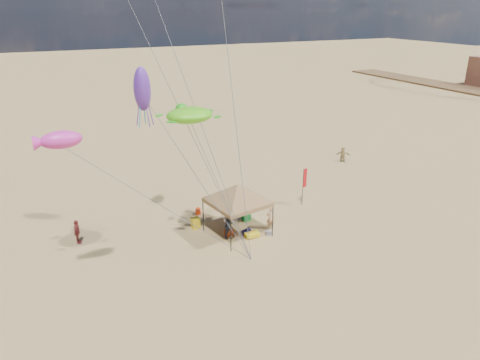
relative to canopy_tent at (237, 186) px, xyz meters
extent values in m
plane|color=tan|center=(-0.19, -3.75, -3.28)|extent=(280.00, 280.00, 0.00)
cylinder|color=black|center=(-1.82, 1.30, -2.23)|extent=(0.06, 0.06, 2.11)
cylinder|color=black|center=(1.30, 1.82, -2.23)|extent=(0.06, 0.06, 2.11)
cylinder|color=black|center=(-1.30, -1.82, -2.23)|extent=(0.06, 0.06, 2.11)
cylinder|color=black|center=(1.82, -1.30, -2.23)|extent=(0.06, 0.06, 2.11)
cube|color=olive|center=(0.00, 0.00, -1.05)|extent=(3.74, 3.74, 0.25)
pyramid|color=olive|center=(0.00, 0.00, 0.13)|extent=(6.30, 6.30, 1.05)
cylinder|color=black|center=(6.15, 1.92, -1.86)|extent=(0.04, 0.04, 2.84)
cube|color=red|center=(6.34, 1.99, -1.21)|extent=(0.40, 0.17, 1.42)
cube|color=#B8390E|center=(-0.56, 0.08, -3.09)|extent=(0.54, 0.38, 0.38)
cube|color=#164CB6|center=(2.90, 3.08, -3.09)|extent=(0.54, 0.38, 0.38)
cylinder|color=#0E0B33|center=(0.45, -0.29, -3.10)|extent=(0.69, 0.54, 0.36)
cylinder|color=#F8370D|center=(-1.21, 3.89, -3.10)|extent=(0.54, 0.69, 0.36)
cube|color=green|center=(1.37, 1.52, -2.93)|extent=(0.50, 0.50, 0.70)
cube|color=yellow|center=(-2.15, 1.90, -2.93)|extent=(0.50, 0.50, 0.70)
cube|color=gray|center=(1.68, -1.00, -3.14)|extent=(0.34, 0.30, 0.28)
cube|color=yellow|center=(0.62, -0.85, -3.08)|extent=(0.90, 0.50, 0.24)
imported|color=tan|center=(2.24, -0.28, -2.50)|extent=(0.59, 0.41, 1.57)
imported|color=#343B47|center=(-0.63, -0.17, -2.49)|extent=(0.97, 0.95, 1.58)
imported|color=silver|center=(0.90, 1.76, -2.46)|extent=(1.14, 0.75, 1.65)
imported|color=#A2403E|center=(-9.34, 3.16, -2.49)|extent=(0.67, 1.00, 1.58)
imported|color=tan|center=(14.91, 8.42, -2.54)|extent=(1.40, 1.07, 1.47)
ellipsoid|color=#5BCF19|center=(-3.07, -0.43, 4.86)|extent=(2.57, 2.07, 0.85)
ellipsoid|color=#E032AB|center=(-9.76, -2.10, 4.77)|extent=(1.94, 1.14, 0.82)
ellipsoid|color=#662FAF|center=(-4.53, 3.70, 5.73)|extent=(1.27, 1.27, 2.65)
camera|label=1|loc=(-10.93, -22.92, 10.38)|focal=33.40mm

